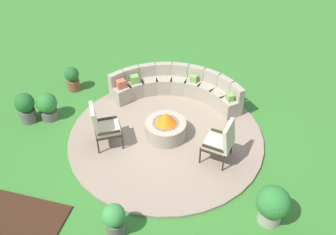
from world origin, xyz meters
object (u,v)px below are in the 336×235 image
potted_plant_0 (114,219)px  potted_plant_2 (26,107)px  potted_plant_3 (47,106)px  fire_pit (166,127)px  curved_stone_bench (177,88)px  lounge_chair_front_right (221,141)px  potted_plant_4 (273,204)px  lounge_chair_front_left (103,125)px  potted_plant_1 (72,78)px

potted_plant_0 → potted_plant_2: 4.07m
potted_plant_2 → potted_plant_3: potted_plant_2 is taller
fire_pit → curved_stone_bench: 1.54m
lounge_chair_front_right → potted_plant_4: bearing=-127.1°
fire_pit → potted_plant_2: 3.48m
fire_pit → potted_plant_0: (-0.21, -2.72, 0.08)m
curved_stone_bench → lounge_chair_front_left: size_ratio=3.10×
fire_pit → potted_plant_4: (2.50, -1.72, 0.15)m
lounge_chair_front_right → potted_plant_4: size_ratio=1.24×
potted_plant_1 → potted_plant_3: size_ratio=0.96×
lounge_chair_front_left → potted_plant_1: lounge_chair_front_left is taller
potted_plant_1 → potted_plant_3: 1.29m
fire_pit → potted_plant_3: (-3.01, -0.05, 0.07)m
curved_stone_bench → potted_plant_0: 4.26m
curved_stone_bench → potted_plant_0: (-0.09, -4.26, 0.03)m
potted_plant_4 → potted_plant_3: bearing=163.2°
potted_plant_1 → potted_plant_4: 6.21m
potted_plant_2 → potted_plant_0: bearing=-36.9°
curved_stone_bench → lounge_chair_front_right: size_ratio=3.30×
potted_plant_0 → potted_plant_4: bearing=20.3°
potted_plant_0 → potted_plant_3: bearing=136.4°
potted_plant_1 → potted_plant_4: (5.47, -2.95, 0.10)m
curved_stone_bench → potted_plant_4: bearing=-51.2°
fire_pit → lounge_chair_front_right: (1.34, -0.44, 0.29)m
potted_plant_0 → potted_plant_4: potted_plant_4 is taller
curved_stone_bench → potted_plant_0: bearing=-91.3°
potted_plant_4 → potted_plant_1: bearing=151.6°
potted_plant_0 → potted_plant_4: size_ratio=0.86×
potted_plant_2 → potted_plant_3: (0.46, 0.22, -0.04)m
lounge_chair_front_left → potted_plant_1: 2.54m
curved_stone_bench → potted_plant_4: potted_plant_4 is taller
potted_plant_2 → lounge_chair_front_right: bearing=-2.0°
potted_plant_0 → potted_plant_1: (-2.76, 3.95, -0.03)m
fire_pit → potted_plant_1: fire_pit is taller
lounge_chair_front_left → potted_plant_2: 2.23m
lounge_chair_front_left → potted_plant_0: 2.35m
potted_plant_0 → potted_plant_3: same height
potted_plant_1 → curved_stone_bench: bearing=6.0°
fire_pit → curved_stone_bench: bearing=94.3°
fire_pit → potted_plant_1: size_ratio=1.37×
curved_stone_bench → potted_plant_2: (-3.35, -1.81, 0.06)m
potted_plant_0 → potted_plant_4: (2.71, 1.00, 0.07)m
lounge_chair_front_right → potted_plant_1: bearing=79.4°
potted_plant_0 → potted_plant_4: 2.89m
fire_pit → potted_plant_0: 2.73m
curved_stone_bench → lounge_chair_front_left: lounge_chair_front_left is taller
potted_plant_0 → lounge_chair_front_right: bearing=55.7°
lounge_chair_front_left → potted_plant_4: lounge_chair_front_left is taller
fire_pit → potted_plant_3: bearing=-179.0°
potted_plant_2 → potted_plant_4: 6.13m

